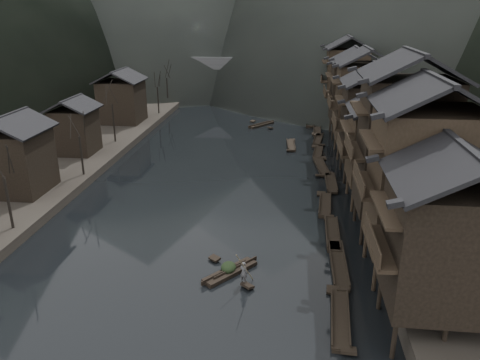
# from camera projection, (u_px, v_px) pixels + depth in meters

# --- Properties ---
(water) EXTENTS (300.00, 300.00, 0.00)m
(water) POSITION_uv_depth(u_px,v_px,m) (191.00, 256.00, 38.60)
(water) COLOR black
(water) RESTS_ON ground
(right_bank) EXTENTS (40.00, 200.00, 1.80)m
(right_bank) POSITION_uv_depth(u_px,v_px,m) (468.00, 134.00, 71.93)
(right_bank) COLOR #2D2823
(right_bank) RESTS_ON ground
(left_bank) EXTENTS (40.00, 200.00, 1.20)m
(left_bank) POSITION_uv_depth(u_px,v_px,m) (37.00, 124.00, 79.25)
(left_bank) COLOR #2D2823
(left_bank) RESTS_ON ground
(stilt_houses) EXTENTS (9.00, 67.60, 16.34)m
(stilt_houses) POSITION_uv_depth(u_px,v_px,m) (378.00, 107.00, 51.76)
(stilt_houses) COLOR black
(stilt_houses) RESTS_ON ground
(left_houses) EXTENTS (8.10, 53.20, 8.73)m
(left_houses) POSITION_uv_depth(u_px,v_px,m) (60.00, 125.00, 57.47)
(left_houses) COLOR black
(left_houses) RESTS_ON left_bank
(bare_trees) EXTENTS (3.88, 72.94, 7.75)m
(bare_trees) POSITION_uv_depth(u_px,v_px,m) (96.00, 113.00, 59.59)
(bare_trees) COLOR black
(bare_trees) RESTS_ON left_bank
(moored_sampans) EXTENTS (2.94, 73.60, 0.47)m
(moored_sampans) POSITION_uv_depth(u_px,v_px,m) (321.00, 158.00, 62.93)
(moored_sampans) COLOR black
(moored_sampans) RESTS_ON water
(midriver_boats) EXTENTS (8.13, 28.09, 0.45)m
(midriver_boats) POSITION_uv_depth(u_px,v_px,m) (270.00, 126.00, 79.33)
(midriver_boats) COLOR black
(midriver_boats) RESTS_ON water
(stone_bridge) EXTENTS (40.00, 6.00, 9.00)m
(stone_bridge) POSITION_uv_depth(u_px,v_px,m) (257.00, 74.00, 103.87)
(stone_bridge) COLOR #4C4C4F
(stone_bridge) RESTS_ON ground
(hero_sampan) EXTENTS (4.11, 4.69, 0.44)m
(hero_sampan) POSITION_uv_depth(u_px,v_px,m) (230.00, 271.00, 35.99)
(hero_sampan) COLOR black
(hero_sampan) RESTS_ON water
(cargo_heap) EXTENTS (1.18, 1.54, 0.71)m
(cargo_heap) POSITION_uv_depth(u_px,v_px,m) (228.00, 263.00, 35.98)
(cargo_heap) COLOR black
(cargo_heap) RESTS_ON hero_sampan
(boatman) EXTENTS (0.76, 0.67, 1.74)m
(boatman) POSITION_uv_depth(u_px,v_px,m) (244.00, 270.00, 34.14)
(boatman) COLOR #59585B
(boatman) RESTS_ON hero_sampan
(bamboo_pole) EXTENTS (1.30, 2.39, 3.76)m
(bamboo_pole) POSITION_uv_depth(u_px,v_px,m) (247.00, 236.00, 33.16)
(bamboo_pole) COLOR #8C7A51
(bamboo_pole) RESTS_ON boatman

